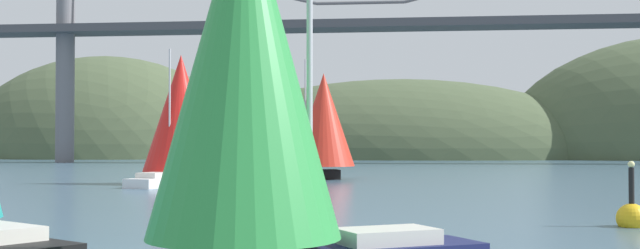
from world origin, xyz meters
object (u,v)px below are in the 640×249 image
Objects in this scene: sailboat_green_sail at (251,74)px; channel_buoy at (632,217)px; sailboat_red_spinnaker at (180,116)px; sailboat_scarlet_sail at (322,123)px.

channel_buoy is at bearing 47.23° from sailboat_green_sail.
sailboat_red_spinnaker is at bearing 108.60° from sailboat_green_sail.
sailboat_green_sail is at bearing -132.77° from channel_buoy.
sailboat_scarlet_sail reaches higher than sailboat_red_spinnaker.
channel_buoy is at bearing -46.73° from sailboat_red_spinnaker.
sailboat_red_spinnaker is 0.98× the size of sailboat_scarlet_sail.
sailboat_red_spinnaker reaches higher than channel_buoy.
sailboat_scarlet_sail reaches higher than channel_buoy.
sailboat_red_spinnaker is at bearing 133.27° from channel_buoy.
channel_buoy is at bearing -66.90° from sailboat_scarlet_sail.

